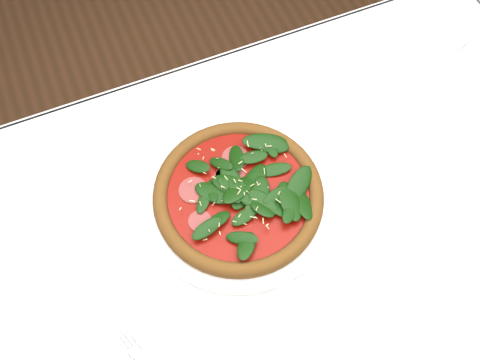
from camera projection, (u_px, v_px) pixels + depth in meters
name	position (u px, v px, depth m)	size (l,w,h in m)	color
ground	(267.00, 333.00, 1.54)	(6.00, 6.00, 0.00)	brown
dining_table	(283.00, 258.00, 0.97)	(1.21, 0.81, 0.75)	white
plate	(238.00, 199.00, 0.90)	(0.33, 0.33, 0.01)	silver
pizza	(238.00, 194.00, 0.89)	(0.37, 0.37, 0.04)	brown
saucer_far	(440.00, 28.00, 1.08)	(0.12, 0.12, 0.01)	silver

